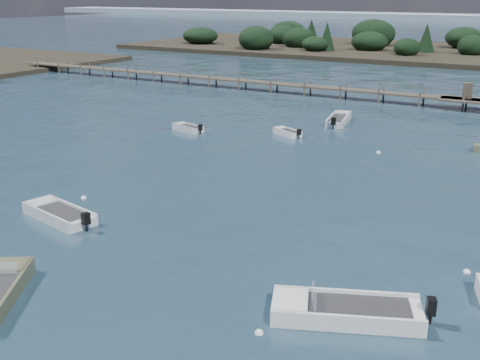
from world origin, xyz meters
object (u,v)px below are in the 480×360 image
Objects in this scene: tender_far_white at (287,133)px; jetty at (242,81)px; tender_far_grey at (188,129)px; dinghy_mid_grey at (59,216)px; dinghy_mid_white_a at (346,314)px; dinghy_extra_b at (339,121)px.

jetty is at bearing 129.12° from tender_far_white.
jetty is (-7.33, 21.66, 0.84)m from tender_far_grey.
dinghy_mid_grey is at bearing -94.68° from tender_far_white.
jetty is at bearing 124.38° from dinghy_mid_white_a.
tender_far_grey is (-9.79, -9.53, -0.04)m from dinghy_extra_b.
tender_far_grey is 0.66× the size of dinghy_mid_grey.
dinghy_extra_b is 0.96× the size of dinghy_mid_white_a.
tender_far_grey is 0.57× the size of dinghy_mid_white_a.
dinghy_mid_white_a is at bearing -6.29° from dinghy_mid_grey.
dinghy_mid_white_a reaches higher than dinghy_extra_b.
dinghy_mid_white_a reaches higher than tender_far_white.
tender_far_grey is 8.45m from tender_far_white.
dinghy_extra_b is at bearing 82.86° from dinghy_mid_grey.
jetty reaches higher than dinghy_extra_b.
dinghy_extra_b reaches higher than tender_far_grey.
jetty is (-15.29, 18.80, 0.84)m from tender_far_white.
tender_far_grey is at bearing 135.69° from dinghy_mid_white_a.
dinghy_mid_white_a is at bearing -59.60° from tender_far_white.
dinghy_extra_b is 0.09× the size of jetty.
tender_far_grey is at bearing -160.25° from tender_far_white.
tender_far_grey is 21.08m from dinghy_mid_grey.
dinghy_mid_white_a is (16.47, -1.82, 0.01)m from dinghy_mid_grey.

